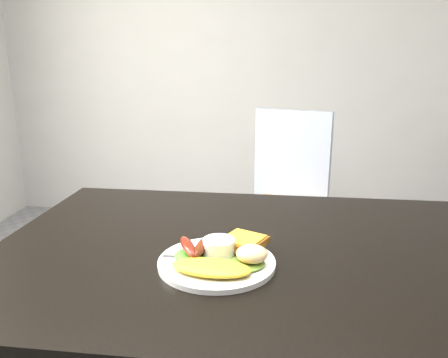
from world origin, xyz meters
TOP-DOWN VIEW (x-y plane):
  - room_back_panel at (0.00, 2.25)m, footprint 4.00×0.04m
  - dining_table at (0.00, 0.00)m, footprint 1.20×0.80m
  - dining_chair at (0.11, 1.10)m, footprint 0.50×0.50m
  - person at (0.38, 0.79)m, footprint 0.71×0.57m
  - plate at (-0.08, -0.10)m, footprint 0.24×0.24m
  - lettuce_left at (-0.13, -0.09)m, footprint 0.08×0.07m
  - lettuce_right at (-0.02, -0.12)m, footprint 0.10×0.10m
  - omelette at (-0.08, -0.15)m, footprint 0.16×0.09m
  - sausage_a at (-0.14, -0.09)m, footprint 0.07×0.10m
  - sausage_b at (-0.11, -0.08)m, footprint 0.03×0.10m
  - ramekin at (-0.08, -0.08)m, footprint 0.08×0.08m
  - toast_a at (-0.05, -0.04)m, footprint 0.11×0.11m
  - toast_b at (-0.03, -0.05)m, footprint 0.11×0.11m
  - potato_salad at (-0.01, -0.11)m, footprint 0.07×0.06m
  - fork at (-0.12, -0.10)m, footprint 0.14×0.02m

SIDE VIEW (x-z plane):
  - dining_chair at x=0.11m, z-range 0.43..0.47m
  - dining_table at x=0.00m, z-range 0.71..0.75m
  - plate at x=-0.08m, z-range 0.75..0.76m
  - fork at x=-0.12m, z-range 0.76..0.77m
  - lettuce_right at x=-0.02m, z-range 0.76..0.77m
  - lettuce_left at x=-0.13m, z-range 0.76..0.77m
  - toast_a at x=-0.05m, z-range 0.76..0.78m
  - omelette at x=-0.08m, z-range 0.76..0.78m
  - ramekin at x=-0.08m, z-range 0.76..0.80m
  - toast_b at x=-0.03m, z-range 0.77..0.79m
  - sausage_a at x=-0.14m, z-range 0.77..0.79m
  - sausage_b at x=-0.11m, z-range 0.77..0.79m
  - potato_salad at x=-0.01m, z-range 0.77..0.80m
  - person at x=0.38m, z-range 0.00..1.71m
  - room_back_panel at x=0.00m, z-range 0.00..2.70m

